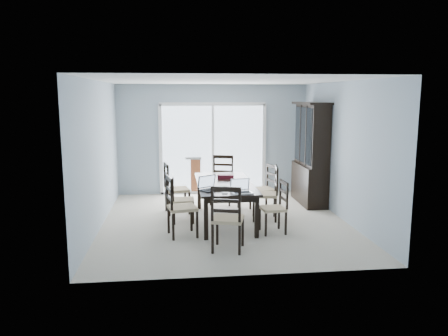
{
  "coord_description": "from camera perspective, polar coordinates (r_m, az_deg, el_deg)",
  "views": [
    {
      "loc": [
        -0.9,
        -7.87,
        2.34
      ],
      "look_at": [
        -0.01,
        0.0,
        1.02
      ],
      "focal_mm": 35.0,
      "sensor_mm": 36.0,
      "label": 1
    }
  ],
  "objects": [
    {
      "name": "chair_right_mid",
      "position": [
        8.29,
        6.04,
        -2.48
      ],
      "size": [
        0.53,
        0.52,
        1.2
      ],
      "rotation": [
        0.0,
        0.0,
        1.41
      ],
      "color": "black",
      "rests_on": "floor"
    },
    {
      "name": "chair_end_far",
      "position": [
        9.57,
        -0.21,
        -0.79
      ],
      "size": [
        0.56,
        0.57,
        1.2
      ],
      "rotation": [
        0.0,
        0.0,
        2.87
      ],
      "color": "black",
      "rests_on": "floor"
    },
    {
      "name": "ceiling",
      "position": [
        7.92,
        0.09,
        11.34
      ],
      "size": [
        5.0,
        5.0,
        0.0
      ],
      "primitive_type": "plane",
      "rotation": [
        3.14,
        0.0,
        0.0
      ],
      "color": "white",
      "rests_on": "back_wall"
    },
    {
      "name": "chair_left_mid",
      "position": [
        8.15,
        -5.95,
        -3.36
      ],
      "size": [
        0.4,
        0.38,
        1.02
      ],
      "rotation": [
        0.0,
        0.0,
        -1.57
      ],
      "color": "black",
      "rests_on": "floor"
    },
    {
      "name": "floor",
      "position": [
        8.25,
        0.08,
        -7.01
      ],
      "size": [
        5.0,
        5.0,
        0.0
      ],
      "primitive_type": "plane",
      "color": "beige",
      "rests_on": "ground"
    },
    {
      "name": "chair_left_far",
      "position": [
        8.75,
        -6.79,
        -1.93
      ],
      "size": [
        0.53,
        0.52,
        1.18
      ],
      "rotation": [
        0.0,
        0.0,
        -1.38
      ],
      "color": "black",
      "rests_on": "floor"
    },
    {
      "name": "chair_end_near",
      "position": [
        6.53,
        0.4,
        -5.7
      ],
      "size": [
        0.55,
        0.56,
        1.19
      ],
      "rotation": [
        0.0,
        0.0,
        -0.27
      ],
      "color": "black",
      "rests_on": "floor"
    },
    {
      "name": "chair_right_far",
      "position": [
        8.98,
        5.6,
        -1.92
      ],
      "size": [
        0.52,
        0.51,
        1.09
      ],
      "rotation": [
        0.0,
        0.0,
        1.84
      ],
      "color": "black",
      "rests_on": "floor"
    },
    {
      "name": "book_stack",
      "position": [
        7.49,
        -0.47,
        -2.63
      ],
      "size": [
        0.29,
        0.27,
        0.04
      ],
      "rotation": [
        0.0,
        0.0,
        0.37
      ],
      "color": "maroon",
      "rests_on": "dining_table"
    },
    {
      "name": "back_wall",
      "position": [
        10.46,
        -1.47,
        3.75
      ],
      "size": [
        4.5,
        0.02,
        2.6
      ],
      "primitive_type": "cube",
      "color": "#9BACB9",
      "rests_on": "floor"
    },
    {
      "name": "hot_tub",
      "position": [
        11.33,
        -6.77,
        -0.25
      ],
      "size": [
        1.96,
        1.81,
        0.88
      ],
      "rotation": [
        0.0,
        0.0,
        -0.19
      ],
      "color": "brown",
      "rests_on": "balcony"
    },
    {
      "name": "cell_phone",
      "position": [
        7.14,
        0.1,
        -3.36
      ],
      "size": [
        0.1,
        0.05,
        0.01
      ],
      "primitive_type": "cube",
      "rotation": [
        0.0,
        0.0,
        0.09
      ],
      "color": "black",
      "rests_on": "dining_table"
    },
    {
      "name": "wall_right",
      "position": [
        8.53,
        15.28,
        2.12
      ],
      "size": [
        0.02,
        5.0,
        2.6
      ],
      "primitive_type": "cube",
      "color": "#9BACB9",
      "rests_on": "floor"
    },
    {
      "name": "china_hutch",
      "position": [
        9.65,
        11.25,
        1.73
      ],
      "size": [
        0.5,
        1.38,
        2.2
      ],
      "color": "black",
      "rests_on": "floor"
    },
    {
      "name": "chair_right_near",
      "position": [
        7.55,
        7.05,
        -4.32
      ],
      "size": [
        0.44,
        0.43,
        1.04
      ],
      "rotation": [
        0.0,
        0.0,
        1.67
      ],
      "color": "black",
      "rests_on": "floor"
    },
    {
      "name": "dining_table",
      "position": [
        8.09,
        0.08,
        -2.43
      ],
      "size": [
        1.0,
        2.2,
        0.75
      ],
      "color": "black",
      "rests_on": "floor"
    },
    {
      "name": "chair_left_near",
      "position": [
        7.31,
        -6.26,
        -4.15
      ],
      "size": [
        0.54,
        0.53,
        1.19
      ],
      "rotation": [
        0.0,
        0.0,
        -1.37
      ],
      "color": "black",
      "rests_on": "floor"
    },
    {
      "name": "railing",
      "position": [
        12.53,
        -2.25,
        1.23
      ],
      "size": [
        4.5,
        0.06,
        1.1
      ],
      "primitive_type": "cube",
      "color": "#99999E",
      "rests_on": "balcony"
    },
    {
      "name": "balcony",
      "position": [
        11.65,
        -1.87,
        -2.39
      ],
      "size": [
        4.5,
        2.0,
        0.1
      ],
      "primitive_type": "cube",
      "color": "gray",
      "rests_on": "ground"
    },
    {
      "name": "sliding_door",
      "position": [
        10.46,
        -1.45,
        2.57
      ],
      "size": [
        2.52,
        0.05,
        2.18
      ],
      "color": "silver",
      "rests_on": "floor"
    },
    {
      "name": "laptop_dark",
      "position": [
        7.39,
        -1.62,
        -2.49
      ],
      "size": [
        0.43,
        0.4,
        0.24
      ],
      "rotation": [
        0.0,
        0.0,
        0.56
      ],
      "color": "black",
      "rests_on": "dining_table"
    },
    {
      "name": "laptop_silver",
      "position": [
        7.19,
        2.37,
        -2.87
      ],
      "size": [
        0.36,
        0.28,
        0.23
      ],
      "rotation": [
        0.0,
        0.0,
        0.14
      ],
      "color": "silver",
      "rests_on": "dining_table"
    },
    {
      "name": "game_box",
      "position": [
        8.43,
        0.21,
        -1.14
      ],
      "size": [
        0.33,
        0.19,
        0.08
      ],
      "primitive_type": "cube",
      "rotation": [
        0.0,
        0.0,
        -0.12
      ],
      "color": "#460E1A",
      "rests_on": "dining_table"
    },
    {
      "name": "wall_left",
      "position": [
        8.05,
        -16.05,
        1.67
      ],
      "size": [
        0.02,
        5.0,
        2.6
      ],
      "primitive_type": "cube",
      "color": "#9BACB9",
      "rests_on": "floor"
    }
  ]
}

